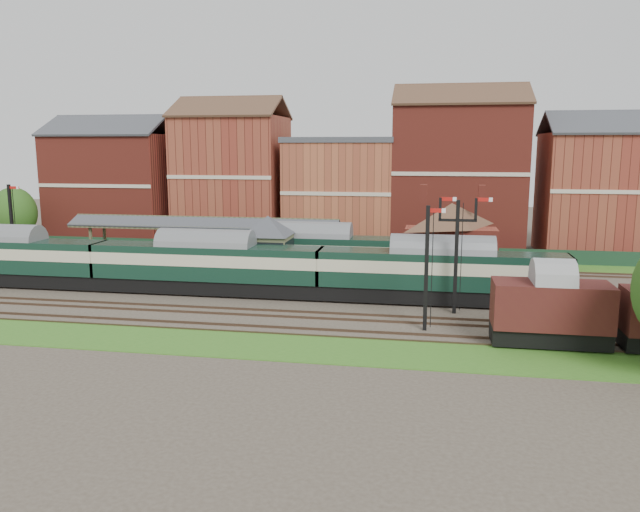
% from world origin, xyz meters
% --- Properties ---
extents(ground, '(160.00, 160.00, 0.00)m').
position_xyz_m(ground, '(0.00, 0.00, 0.00)').
color(ground, '#473D33').
rests_on(ground, ground).
extents(grass_back, '(90.00, 4.50, 0.06)m').
position_xyz_m(grass_back, '(0.00, 16.00, 0.03)').
color(grass_back, '#2D6619').
rests_on(grass_back, ground).
extents(grass_front, '(90.00, 5.00, 0.06)m').
position_xyz_m(grass_front, '(0.00, -12.00, 0.03)').
color(grass_front, '#2D6619').
rests_on(grass_front, ground).
extents(fence, '(90.00, 0.12, 1.50)m').
position_xyz_m(fence, '(0.00, 18.00, 0.75)').
color(fence, '#193823').
rests_on(fence, ground).
extents(platform, '(55.00, 3.40, 1.00)m').
position_xyz_m(platform, '(-5.00, 9.75, 0.50)').
color(platform, '#2D2D2D').
rests_on(platform, ground).
extents(signal_box, '(5.40, 5.40, 6.00)m').
position_xyz_m(signal_box, '(-3.00, 3.25, 3.19)').
color(signal_box, '#596B4C').
rests_on(signal_box, ground).
extents(brick_hut, '(3.20, 2.64, 2.94)m').
position_xyz_m(brick_hut, '(5.00, 3.25, 1.20)').
color(brick_hut, maroon).
rests_on(brick_hut, ground).
extents(station_building, '(8.10, 8.10, 5.90)m').
position_xyz_m(station_building, '(12.00, 9.75, 3.96)').
color(station_building, maroon).
rests_on(station_building, platform).
extents(canopy, '(26.00, 3.89, 4.08)m').
position_xyz_m(canopy, '(-11.00, 9.75, 4.58)').
color(canopy, '#41482D').
rests_on(canopy, platform).
extents(semaphore_bracket, '(3.60, 0.25, 8.18)m').
position_xyz_m(semaphore_bracket, '(12.04, -2.50, 4.63)').
color(semaphore_bracket, black).
rests_on(semaphore_bracket, ground).
extents(semaphore_platform_end, '(1.23, 0.25, 8.00)m').
position_xyz_m(semaphore_platform_end, '(-29.98, 8.00, 4.16)').
color(semaphore_platform_end, black).
rests_on(semaphore_platform_end, ground).
extents(semaphore_siding, '(1.23, 0.25, 8.00)m').
position_xyz_m(semaphore_siding, '(10.02, -7.00, 4.16)').
color(semaphore_siding, black).
rests_on(semaphore_siding, ground).
extents(town_backdrop, '(69.00, 10.00, 16.00)m').
position_xyz_m(town_backdrop, '(-0.18, 25.00, 7.00)').
color(town_backdrop, maroon).
rests_on(town_backdrop, ground).
extents(dmu_train, '(54.87, 2.88, 4.22)m').
position_xyz_m(dmu_train, '(-7.19, 0.00, 2.46)').
color(dmu_train, black).
rests_on(dmu_train, ground).
extents(platform_railcar, '(18.18, 2.87, 4.19)m').
position_xyz_m(platform_railcar, '(-0.23, 6.50, 2.45)').
color(platform_railcar, black).
rests_on(platform_railcar, ground).
extents(goods_van_b, '(6.65, 2.88, 4.04)m').
position_xyz_m(goods_van_b, '(17.24, -9.00, 2.28)').
color(goods_van_b, black).
rests_on(goods_van_b, ground).
extents(tree_back, '(4.89, 4.89, 7.15)m').
position_xyz_m(tree_back, '(-35.58, 16.08, 4.32)').
color(tree_back, '#382619').
rests_on(tree_back, ground).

